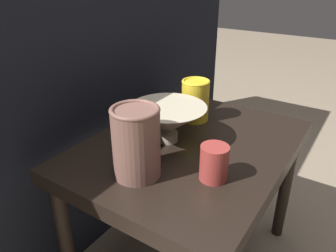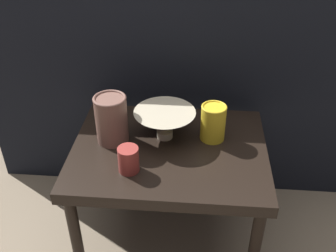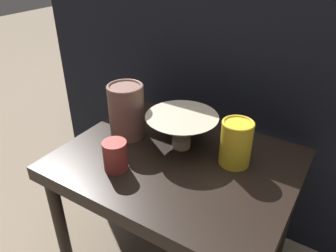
{
  "view_description": "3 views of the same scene",
  "coord_description": "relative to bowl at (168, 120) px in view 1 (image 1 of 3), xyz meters",
  "views": [
    {
      "loc": [
        -0.66,
        -0.36,
        0.84
      ],
      "look_at": [
        -0.02,
        0.05,
        0.47
      ],
      "focal_mm": 35.0,
      "sensor_mm": 36.0,
      "label": 1
    },
    {
      "loc": [
        0.08,
        -1.0,
        1.18
      ],
      "look_at": [
        -0.01,
        0.05,
        0.47
      ],
      "focal_mm": 42.0,
      "sensor_mm": 36.0,
      "label": 2
    },
    {
      "loc": [
        0.36,
        -0.62,
        0.94
      ],
      "look_at": [
        -0.05,
        0.04,
        0.49
      ],
      "focal_mm": 35.0,
      "sensor_mm": 36.0,
      "label": 3
    }
  ],
  "objects": [
    {
      "name": "table",
      "position": [
        0.02,
        -0.06,
        -0.11
      ],
      "size": [
        0.62,
        0.48,
        0.42
      ],
      "color": "black",
      "rests_on": "ground_plane"
    },
    {
      "name": "couch_backdrop",
      "position": [
        0.02,
        0.49,
        -0.04
      ],
      "size": [
        1.52,
        0.5,
        0.9
      ],
      "color": "black",
      "rests_on": "ground_plane"
    },
    {
      "name": "bowl",
      "position": [
        0.0,
        0.0,
        0.0
      ],
      "size": [
        0.2,
        0.2,
        0.1
      ],
      "color": "#B2A88E",
      "rests_on": "table"
    },
    {
      "name": "vase_textured_left",
      "position": [
        -0.17,
        -0.03,
        0.02
      ],
      "size": [
        0.1,
        0.1,
        0.16
      ],
      "color": "brown",
      "rests_on": "table"
    },
    {
      "name": "vase_colorful_right",
      "position": [
        0.16,
        0.01,
        0.0
      ],
      "size": [
        0.08,
        0.08,
        0.12
      ],
      "color": "gold",
      "rests_on": "table"
    },
    {
      "name": "cup",
      "position": [
        -0.09,
        -0.18,
        -0.02
      ],
      "size": [
        0.06,
        0.06,
        0.08
      ],
      "color": "maroon",
      "rests_on": "table"
    }
  ]
}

